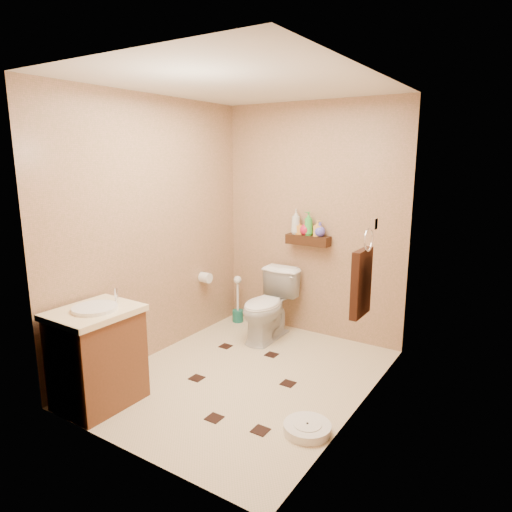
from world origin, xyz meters
The scene contains 20 objects.
ground centered at (0.00, 0.00, 0.00)m, with size 2.50×2.50×0.00m, color beige.
wall_back centered at (0.00, 1.25, 1.20)m, with size 2.00×0.04×2.40m, color tan.
wall_front centered at (0.00, -1.25, 1.20)m, with size 2.00×0.04×2.40m, color tan.
wall_left centered at (-1.00, 0.00, 1.20)m, with size 0.04×2.50×2.40m, color tan.
wall_right centered at (1.00, 0.00, 1.20)m, with size 0.04×2.50×2.40m, color tan.
ceiling centered at (0.00, 0.00, 2.40)m, with size 2.00×2.50×0.02m, color silver.
wall_shelf centered at (0.00, 1.17, 1.02)m, with size 0.46×0.14×0.10m, color #391C0F.
floor_accents centered at (0.04, -0.08, 0.00)m, with size 1.17×1.26×0.01m.
toilet centered at (-0.27, 0.83, 0.36)m, with size 0.40×0.70×0.72m, color white.
vanity centered at (-0.70, -0.95, 0.39)m, with size 0.52×0.63×0.87m.
bathroom_scale centered at (0.82, -0.44, 0.03)m, with size 0.41×0.41×0.07m.
toilet_brush centered at (-0.82, 1.07, 0.19)m, with size 0.12×0.12×0.54m.
towel_ring centered at (0.91, 0.25, 0.95)m, with size 0.12×0.30×0.76m.
toilet_paper centered at (-0.94, 0.65, 0.60)m, with size 0.12×0.11×0.12m.
bottle_a centered at (-0.14, 1.17, 1.20)m, with size 0.10×0.10×0.26m, color beige.
bottle_b centered at (-0.10, 1.17, 1.14)m, with size 0.06×0.07×0.14m, color orange.
bottle_c centered at (-0.03, 1.17, 1.15)m, with size 0.12×0.12×0.16m, color red.
bottle_d centered at (0.00, 1.17, 1.19)m, with size 0.09×0.09×0.24m, color green.
bottle_e centered at (0.10, 1.17, 1.15)m, with size 0.07×0.08×0.16m, color #E6AD4C.
bottle_f centered at (0.13, 1.17, 1.14)m, with size 0.11×0.11×0.14m, color #5753D1.
Camera 1 is at (2.05, -2.99, 1.87)m, focal length 32.00 mm.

